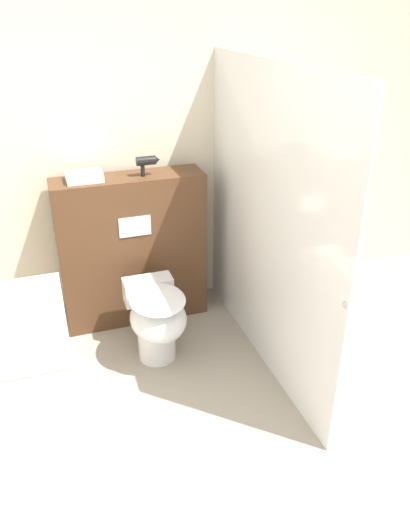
% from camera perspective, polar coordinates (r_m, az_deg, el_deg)
% --- Properties ---
extents(ground_plane, '(12.00, 12.00, 0.00)m').
position_cam_1_polar(ground_plane, '(2.73, 3.63, -25.28)').
color(ground_plane, '#9E9384').
extents(wall_back, '(8.00, 0.06, 2.50)m').
position_cam_1_polar(wall_back, '(3.66, -7.55, 12.24)').
color(wall_back, beige).
rests_on(wall_back, ground_plane).
extents(partition_panel, '(1.05, 0.29, 1.11)m').
position_cam_1_polar(partition_panel, '(3.67, -8.23, 0.70)').
color(partition_panel, '#51331E').
rests_on(partition_panel, ground_plane).
extents(shower_glass, '(0.04, 1.83, 1.90)m').
position_cam_1_polar(shower_glass, '(3.07, 6.90, 3.48)').
color(shower_glass, silver).
rests_on(shower_glass, ground_plane).
extents(toilet, '(0.36, 0.57, 0.51)m').
position_cam_1_polar(toilet, '(3.30, -5.56, -7.18)').
color(toilet, white).
rests_on(toilet, ground_plane).
extents(sink_vanity, '(0.65, 0.56, 1.12)m').
position_cam_1_polar(sink_vanity, '(2.60, -21.83, -15.22)').
color(sink_vanity, white).
rests_on(sink_vanity, ground_plane).
extents(hair_drier, '(0.16, 0.06, 0.14)m').
position_cam_1_polar(hair_drier, '(3.43, -6.64, 10.67)').
color(hair_drier, black).
rests_on(hair_drier, partition_panel).
extents(folded_towel, '(0.24, 0.18, 0.06)m').
position_cam_1_polar(folded_towel, '(3.42, -13.63, 8.82)').
color(folded_towel, white).
rests_on(folded_towel, partition_panel).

